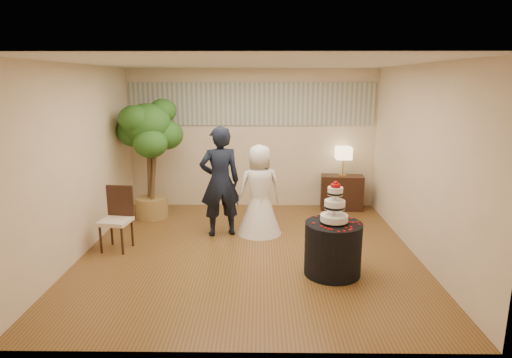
{
  "coord_description": "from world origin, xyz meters",
  "views": [
    {
      "loc": [
        0.17,
        -6.14,
        2.57
      ],
      "look_at": [
        0.1,
        0.4,
        1.05
      ],
      "focal_mm": 30.0,
      "sensor_mm": 36.0,
      "label": 1
    }
  ],
  "objects_px": {
    "wedding_cake": "(335,202)",
    "side_chair": "(115,219)",
    "table_lamp": "(343,161)",
    "console": "(342,192)",
    "groom": "(220,182)",
    "bride": "(260,190)",
    "cake_table": "(333,249)",
    "ficus_tree": "(149,159)"
  },
  "relations": [
    {
      "from": "side_chair",
      "to": "console",
      "type": "bearing_deg",
      "value": 37.73
    },
    {
      "from": "wedding_cake",
      "to": "table_lamp",
      "type": "distance_m",
      "value": 3.07
    },
    {
      "from": "console",
      "to": "table_lamp",
      "type": "bearing_deg",
      "value": 0.0
    },
    {
      "from": "groom",
      "to": "ficus_tree",
      "type": "xyz_separation_m",
      "value": [
        -1.4,
        0.93,
        0.22
      ]
    },
    {
      "from": "cake_table",
      "to": "console",
      "type": "distance_m",
      "value": 3.07
    },
    {
      "from": "cake_table",
      "to": "console",
      "type": "relative_size",
      "value": 0.91
    },
    {
      "from": "console",
      "to": "side_chair",
      "type": "distance_m",
      "value": 4.44
    },
    {
      "from": "ficus_tree",
      "to": "cake_table",
      "type": "bearing_deg",
      "value": -38.46
    },
    {
      "from": "bride",
      "to": "ficus_tree",
      "type": "relative_size",
      "value": 0.68
    },
    {
      "from": "table_lamp",
      "to": "side_chair",
      "type": "bearing_deg",
      "value": -150.61
    },
    {
      "from": "cake_table",
      "to": "ficus_tree",
      "type": "relative_size",
      "value": 0.33
    },
    {
      "from": "bride",
      "to": "console",
      "type": "bearing_deg",
      "value": -152.7
    },
    {
      "from": "groom",
      "to": "cake_table",
      "type": "height_order",
      "value": "groom"
    },
    {
      "from": "groom",
      "to": "bride",
      "type": "height_order",
      "value": "groom"
    },
    {
      "from": "groom",
      "to": "side_chair",
      "type": "relative_size",
      "value": 1.89
    },
    {
      "from": "bride",
      "to": "table_lamp",
      "type": "xyz_separation_m",
      "value": [
        1.66,
        1.42,
        0.22
      ]
    },
    {
      "from": "cake_table",
      "to": "ficus_tree",
      "type": "distance_m",
      "value": 3.97
    },
    {
      "from": "groom",
      "to": "wedding_cake",
      "type": "height_order",
      "value": "groom"
    },
    {
      "from": "ficus_tree",
      "to": "wedding_cake",
      "type": "bearing_deg",
      "value": -38.46
    },
    {
      "from": "wedding_cake",
      "to": "side_chair",
      "type": "distance_m",
      "value": 3.34
    },
    {
      "from": "bride",
      "to": "table_lamp",
      "type": "height_order",
      "value": "bride"
    },
    {
      "from": "bride",
      "to": "ficus_tree",
      "type": "bearing_deg",
      "value": -35.63
    },
    {
      "from": "console",
      "to": "ficus_tree",
      "type": "bearing_deg",
      "value": -165.12
    },
    {
      "from": "bride",
      "to": "side_chair",
      "type": "height_order",
      "value": "bride"
    },
    {
      "from": "bride",
      "to": "groom",
      "type": "bearing_deg",
      "value": -6.5
    },
    {
      "from": "groom",
      "to": "console",
      "type": "distance_m",
      "value": 2.82
    },
    {
      "from": "table_lamp",
      "to": "side_chair",
      "type": "height_order",
      "value": "table_lamp"
    },
    {
      "from": "groom",
      "to": "wedding_cake",
      "type": "xyz_separation_m",
      "value": [
        1.65,
        -1.49,
        0.08
      ]
    },
    {
      "from": "groom",
      "to": "ficus_tree",
      "type": "relative_size",
      "value": 0.81
    },
    {
      "from": "console",
      "to": "wedding_cake",
      "type": "bearing_deg",
      "value": -96.49
    },
    {
      "from": "wedding_cake",
      "to": "side_chair",
      "type": "bearing_deg",
      "value": 165.69
    },
    {
      "from": "bride",
      "to": "console",
      "type": "xyz_separation_m",
      "value": [
        1.66,
        1.42,
        -0.42
      ]
    },
    {
      "from": "groom",
      "to": "wedding_cake",
      "type": "distance_m",
      "value": 2.23
    },
    {
      "from": "bride",
      "to": "side_chair",
      "type": "xyz_separation_m",
      "value": [
        -2.21,
        -0.76,
        -0.28
      ]
    },
    {
      "from": "side_chair",
      "to": "groom",
      "type": "bearing_deg",
      "value": 32.05
    },
    {
      "from": "cake_table",
      "to": "table_lamp",
      "type": "xyz_separation_m",
      "value": [
        0.67,
        2.99,
        0.63
      ]
    },
    {
      "from": "cake_table",
      "to": "wedding_cake",
      "type": "height_order",
      "value": "wedding_cake"
    },
    {
      "from": "wedding_cake",
      "to": "ficus_tree",
      "type": "relative_size",
      "value": 0.25
    },
    {
      "from": "cake_table",
      "to": "table_lamp",
      "type": "distance_m",
      "value": 3.13
    },
    {
      "from": "console",
      "to": "bride",
      "type": "bearing_deg",
      "value": -133.32
    },
    {
      "from": "console",
      "to": "groom",
      "type": "bearing_deg",
      "value": -140.98
    },
    {
      "from": "groom",
      "to": "bride",
      "type": "relative_size",
      "value": 1.2
    }
  ]
}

